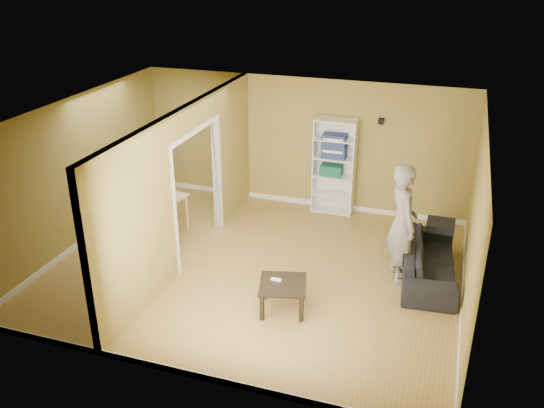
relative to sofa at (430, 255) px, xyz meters
The scene contains 15 objects.
room_shell 2.91m from the sofa, 167.38° to the right, with size 6.50×6.50×6.50m.
partition 4.05m from the sofa, behind, with size 0.22×5.50×2.60m, color #A08B39, non-canonical shape.
wall_speaker 2.84m from the sofa, 119.91° to the left, with size 0.10×0.10×0.10m, color black.
sofa is the anchor object (origin of this frame).
person 0.89m from the sofa, 159.63° to the right, with size 0.64×0.82×2.26m, color slate.
bookshelf 2.89m from the sofa, 135.16° to the left, with size 0.80×0.35×1.90m.
paper_box_teal 2.88m from the sofa, 136.54° to the left, with size 0.41×0.27×0.21m, color #0C634E.
paper_box_navy_b 2.94m from the sofa, 136.02° to the left, with size 0.46×0.30×0.23m, color navy.
paper_box_navy_c 3.02m from the sofa, 136.09° to the left, with size 0.45×0.29×0.23m, color navy.
coffee_table 2.52m from the sofa, 140.48° to the right, with size 0.66×0.66×0.44m.
game_controller 2.58m from the sofa, 142.87° to the right, with size 0.15×0.04×0.03m, color white.
dining_table 4.99m from the sofa, behind, with size 1.17×0.78×0.73m.
chair_left 5.77m from the sofa, behind, with size 0.42×0.42×0.91m, color tan, non-canonical shape.
chair_near 4.95m from the sofa, behind, with size 0.43×0.43×0.93m, color tan, non-canonical shape.
chair_far 5.00m from the sofa, behind, with size 0.44×0.44×0.95m, color tan, non-canonical shape.
Camera 1 is at (2.82, -7.74, 4.86)m, focal length 38.00 mm.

